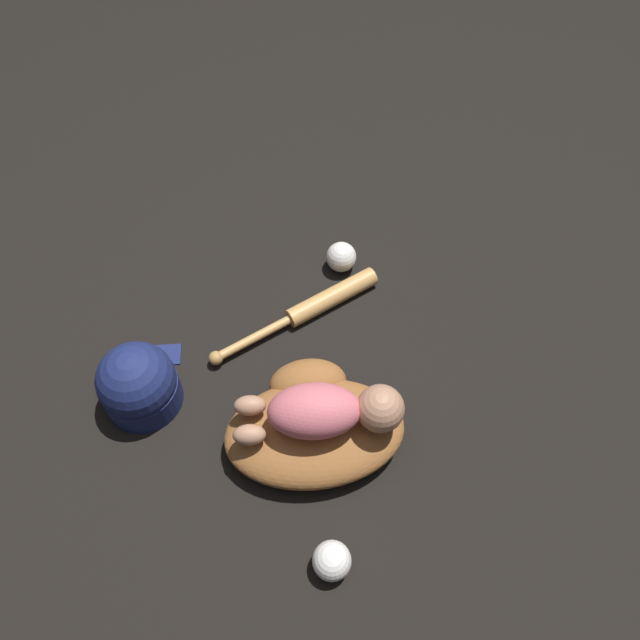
{
  "coord_description": "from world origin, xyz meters",
  "views": [
    {
      "loc": [
        -0.0,
        -0.49,
        1.26
      ],
      "look_at": [
        -0.02,
        0.33,
        0.07
      ],
      "focal_mm": 35.0,
      "sensor_mm": 36.0,
      "label": 1
    }
  ],
  "objects_px": {
    "baseball_bat": "(317,306)",
    "baseball_spare": "(334,561)",
    "baseball_glove": "(315,424)",
    "baseball": "(343,257)",
    "baseball_cap": "(140,384)",
    "baby_figure": "(330,411)"
  },
  "relations": [
    {
      "from": "baseball_glove",
      "to": "baseball_cap",
      "type": "relative_size",
      "value": 1.78
    },
    {
      "from": "baseball_glove",
      "to": "baby_figure",
      "type": "bearing_deg",
      "value": -30.82
    },
    {
      "from": "baseball_glove",
      "to": "baseball",
      "type": "distance_m",
      "value": 0.47
    },
    {
      "from": "baseball_glove",
      "to": "baseball_cap",
      "type": "bearing_deg",
      "value": 168.9
    },
    {
      "from": "baseball_bat",
      "to": "baseball_cap",
      "type": "relative_size",
      "value": 1.71
    },
    {
      "from": "baby_figure",
      "to": "baseball_spare",
      "type": "bearing_deg",
      "value": -87.2
    },
    {
      "from": "baseball",
      "to": "baseball_spare",
      "type": "xyz_separation_m",
      "value": [
        -0.01,
        -0.74,
        -0.0
      ]
    },
    {
      "from": "baseball_glove",
      "to": "baseball",
      "type": "relative_size",
      "value": 5.34
    },
    {
      "from": "baseball_glove",
      "to": "baseball_cap",
      "type": "distance_m",
      "value": 0.39
    },
    {
      "from": "baseball_glove",
      "to": "baseball_spare",
      "type": "relative_size",
      "value": 5.52
    },
    {
      "from": "baseball_bat",
      "to": "baseball",
      "type": "xyz_separation_m",
      "value": [
        0.06,
        0.14,
        0.02
      ]
    },
    {
      "from": "baseball_bat",
      "to": "baseball_spare",
      "type": "bearing_deg",
      "value": -85.54
    },
    {
      "from": "baby_figure",
      "to": "baseball_bat",
      "type": "distance_m",
      "value": 0.37
    },
    {
      "from": "baby_figure",
      "to": "baseball",
      "type": "distance_m",
      "value": 0.5
    },
    {
      "from": "baseball_glove",
      "to": "baseball_bat",
      "type": "bearing_deg",
      "value": 90.81
    },
    {
      "from": "baseball_bat",
      "to": "baseball_spare",
      "type": "height_order",
      "value": "baseball_spare"
    },
    {
      "from": "baby_figure",
      "to": "baseball_bat",
      "type": "relative_size",
      "value": 0.87
    },
    {
      "from": "baby_figure",
      "to": "baseball_bat",
      "type": "bearing_deg",
      "value": 95.69
    },
    {
      "from": "baseball_bat",
      "to": "baseball_spare",
      "type": "relative_size",
      "value": 5.3
    },
    {
      "from": "baby_figure",
      "to": "baseball",
      "type": "height_order",
      "value": "baby_figure"
    },
    {
      "from": "baby_figure",
      "to": "baseball_spare",
      "type": "xyz_separation_m",
      "value": [
        0.01,
        -0.26,
        -0.11
      ]
    },
    {
      "from": "baseball_cap",
      "to": "baseball_glove",
      "type": "bearing_deg",
      "value": -11.1
    }
  ]
}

